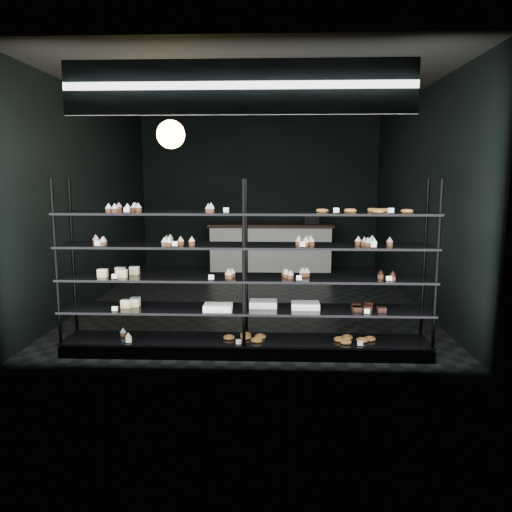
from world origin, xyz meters
name	(u,v)px	position (x,y,z in m)	size (l,w,h in m)	color
room	(253,199)	(0.00, 0.00, 1.60)	(5.01, 6.01, 3.20)	black
display_shelf	(243,298)	(0.00, -2.45, 0.63)	(4.00, 0.50, 1.91)	black
signage	(239,87)	(0.00, -2.93, 2.75)	(3.30, 0.05, 0.50)	#0D1943
pendant_lamp	(171,134)	(-0.96, -1.43, 2.45)	(0.35, 0.35, 0.90)	black
service_counter	(271,247)	(0.26, 2.50, 0.50)	(2.54, 0.65, 1.23)	silver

